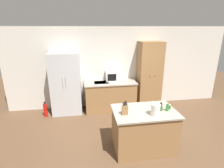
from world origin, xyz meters
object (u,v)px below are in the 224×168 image
object	(u,v)px
spice_bottle_pale_salt	(157,106)
fire_extinguisher	(45,110)
spice_bottle_tall_dark	(167,108)
spice_bottle_amber_oil	(170,107)
spice_bottle_short_red	(161,106)
pantry_cabinet	(149,75)
microwave	(113,76)
kettle	(155,110)
knife_block	(125,110)
refrigerator	(66,84)
spice_bottle_green_herb	(161,109)

from	to	relation	value
spice_bottle_pale_salt	fire_extinguisher	distance (m)	3.34
spice_bottle_tall_dark	spice_bottle_amber_oil	xyz separation A→B (m)	(0.09, 0.07, -0.02)
spice_bottle_pale_salt	fire_extinguisher	bearing A→B (deg)	147.43
spice_bottle_short_red	spice_bottle_amber_oil	size ratio (longest dim) A/B	1.21
pantry_cabinet	spice_bottle_amber_oil	distance (m)	2.12
pantry_cabinet	spice_bottle_pale_salt	distance (m)	2.08
microwave	kettle	size ratio (longest dim) A/B	1.72
spice_bottle_tall_dark	kettle	size ratio (longest dim) A/B	0.59
pantry_cabinet	spice_bottle_short_red	world-z (taller)	pantry_cabinet
knife_block	spice_bottle_tall_dark	size ratio (longest dim) A/B	1.94
fire_extinguisher	kettle	bearing A→B (deg)	-38.72
refrigerator	kettle	distance (m)	2.97
kettle	microwave	bearing A→B (deg)	101.05
refrigerator	spice_bottle_green_herb	xyz separation A→B (m)	(2.12, -2.11, 0.02)
microwave	spice_bottle_amber_oil	xyz separation A→B (m)	(0.88, -2.17, -0.13)
microwave	spice_bottle_pale_salt	world-z (taller)	microwave
fire_extinguisher	pantry_cabinet	bearing A→B (deg)	4.40
spice_bottle_short_red	kettle	world-z (taller)	kettle
spice_bottle_tall_dark	spice_bottle_short_red	size ratio (longest dim) A/B	1.21
knife_block	spice_bottle_pale_salt	xyz separation A→B (m)	(0.76, 0.19, -0.07)
spice_bottle_short_red	fire_extinguisher	bearing A→B (deg)	147.74
spice_bottle_green_herb	spice_bottle_pale_salt	bearing A→B (deg)	100.06
refrigerator	spice_bottle_amber_oil	world-z (taller)	refrigerator
pantry_cabinet	spice_bottle_amber_oil	world-z (taller)	pantry_cabinet
spice_bottle_amber_oil	microwave	bearing A→B (deg)	111.96
knife_block	spice_bottle_short_red	size ratio (longest dim) A/B	2.34
pantry_cabinet	spice_bottle_tall_dark	xyz separation A→B (m)	(-0.40, -2.16, -0.10)
knife_block	spice_bottle_pale_salt	world-z (taller)	knife_block
knife_block	fire_extinguisher	size ratio (longest dim) A/B	0.64
refrigerator	spice_bottle_short_red	size ratio (longest dim) A/B	14.60
refrigerator	knife_block	distance (m)	2.53
spice_bottle_green_herb	spice_bottle_short_red	bearing A→B (deg)	72.18
kettle	fire_extinguisher	world-z (taller)	kettle
spice_bottle_green_herb	kettle	distance (m)	0.27
microwave	kettle	distance (m)	2.43
knife_block	pantry_cabinet	bearing A→B (deg)	59.13
knife_block	spice_bottle_amber_oil	xyz separation A→B (m)	(1.00, 0.09, -0.06)
pantry_cabinet	fire_extinguisher	xyz separation A→B (m)	(-3.29, -0.25, -0.87)
kettle	fire_extinguisher	size ratio (longest dim) A/B	0.56
microwave	spice_bottle_green_herb	bearing A→B (deg)	-73.30
pantry_cabinet	spice_bottle_short_red	xyz separation A→B (m)	(-0.48, -2.02, -0.11)
spice_bottle_tall_dark	fire_extinguisher	world-z (taller)	spice_bottle_tall_dark
spice_bottle_tall_dark	knife_block	bearing A→B (deg)	-178.27
spice_bottle_short_red	spice_bottle_pale_salt	xyz separation A→B (m)	(-0.07, 0.02, -0.02)
fire_extinguisher	spice_bottle_pale_salt	bearing A→B (deg)	-32.57
spice_bottle_green_herb	kettle	size ratio (longest dim) A/B	0.43
pantry_cabinet	refrigerator	bearing A→B (deg)	-179.09
spice_bottle_green_herb	spice_bottle_amber_oil	bearing A→B (deg)	14.17
pantry_cabinet	spice_bottle_pale_salt	xyz separation A→B (m)	(-0.55, -2.00, -0.13)
spice_bottle_tall_dark	pantry_cabinet	bearing A→B (deg)	79.51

